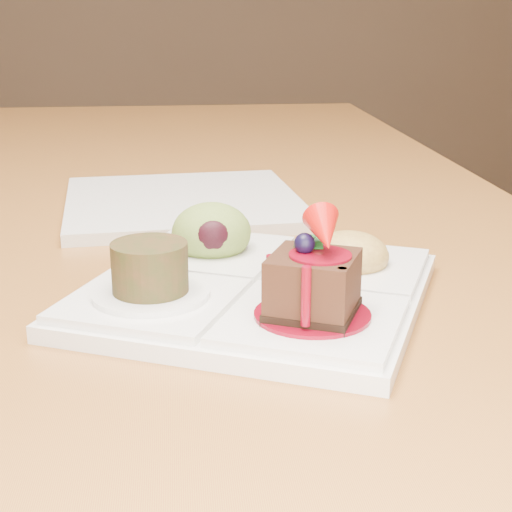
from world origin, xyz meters
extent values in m
cube|color=olive|center=(0.00, 0.00, 0.73)|extent=(1.00, 1.80, 0.04)
cylinder|color=olive|center=(0.44, 0.84, 0.35)|extent=(0.06, 0.06, 0.71)
cube|color=silver|center=(0.18, -0.24, 0.76)|extent=(0.30, 0.30, 0.01)
cube|color=silver|center=(0.21, -0.31, 0.77)|extent=(0.14, 0.14, 0.01)
cube|color=silver|center=(0.11, -0.27, 0.77)|extent=(0.14, 0.14, 0.01)
cube|color=silver|center=(0.15, -0.16, 0.77)|extent=(0.14, 0.14, 0.01)
cube|color=silver|center=(0.25, -0.21, 0.77)|extent=(0.14, 0.14, 0.01)
cylinder|color=maroon|center=(0.21, -0.31, 0.77)|extent=(0.07, 0.07, 0.00)
cube|color=black|center=(0.21, -0.31, 0.77)|extent=(0.07, 0.07, 0.01)
cube|color=#361D0E|center=(0.21, -0.31, 0.79)|extent=(0.07, 0.07, 0.03)
cylinder|color=maroon|center=(0.21, -0.31, 0.81)|extent=(0.04, 0.04, 0.00)
sphere|color=black|center=(0.20, -0.31, 0.82)|extent=(0.01, 0.01, 0.01)
cone|color=#AF100B|center=(0.21, -0.32, 0.82)|extent=(0.02, 0.04, 0.03)
cube|color=#134C18|center=(0.21, -0.30, 0.81)|extent=(0.01, 0.01, 0.01)
cube|color=#134C18|center=(0.21, -0.30, 0.81)|extent=(0.02, 0.02, 0.01)
cylinder|color=maroon|center=(0.20, -0.34, 0.79)|extent=(0.01, 0.01, 0.04)
cylinder|color=maroon|center=(0.22, -0.34, 0.79)|extent=(0.01, 0.01, 0.03)
cylinder|color=maroon|center=(0.18, -0.31, 0.79)|extent=(0.01, 0.01, 0.03)
cylinder|color=silver|center=(0.11, -0.27, 0.77)|extent=(0.08, 0.08, 0.00)
cylinder|color=#442513|center=(0.11, -0.27, 0.79)|extent=(0.05, 0.05, 0.03)
cylinder|color=#48260F|center=(0.11, -0.27, 0.80)|extent=(0.04, 0.04, 0.00)
ellipsoid|color=olive|center=(0.15, -0.16, 0.78)|extent=(0.06, 0.06, 0.05)
ellipsoid|color=black|center=(0.15, -0.19, 0.78)|extent=(0.03, 0.02, 0.03)
ellipsoid|color=gold|center=(0.25, -0.21, 0.77)|extent=(0.06, 0.06, 0.04)
cube|color=#BF6E0E|center=(0.26, -0.21, 0.78)|extent=(0.01, 0.02, 0.01)
cube|color=#51831C|center=(0.26, -0.20, 0.78)|extent=(0.02, 0.02, 0.01)
cube|color=#BF6E0E|center=(0.25, -0.20, 0.78)|extent=(0.01, 0.01, 0.01)
cube|color=#51831C|center=(0.24, -0.21, 0.78)|extent=(0.02, 0.02, 0.01)
cube|color=#BF6E0E|center=(0.24, -0.22, 0.78)|extent=(0.02, 0.02, 0.01)
cube|color=#51831C|center=(0.26, -0.22, 0.78)|extent=(0.02, 0.02, 0.01)
cube|color=#BF6E0E|center=(0.26, -0.22, 0.78)|extent=(0.02, 0.02, 0.01)
cube|color=silver|center=(0.13, 0.04, 0.76)|extent=(0.26, 0.26, 0.01)
camera|label=1|loc=(0.13, -0.76, 0.96)|focal=55.00mm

